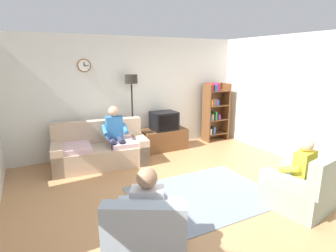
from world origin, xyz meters
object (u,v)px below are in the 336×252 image
object	(u,v)px
armchair_near_bookshelf	(301,190)
person_on_couch	(115,132)
couch	(100,150)
person_in_left_armchair	(149,209)
tv	(164,121)
armchair_near_window	(148,239)
person_in_right_armchair	(297,168)
floor_lamp	(132,92)
bookshelf	(214,111)
tv_stand	(164,139)

from	to	relation	value
armchair_near_bookshelf	person_on_couch	size ratio (longest dim) A/B	0.81
couch	armchair_near_bookshelf	distance (m)	3.82
armchair_near_bookshelf	person_in_left_armchair	xyz separation A→B (m)	(-2.43, 0.08, 0.32)
couch	tv	distance (m)	1.72
armchair_near_window	person_in_right_armchair	xyz separation A→B (m)	(2.46, 0.09, 0.32)
floor_lamp	armchair_near_window	bearing A→B (deg)	-107.71
bookshelf	person_in_left_armchair	world-z (taller)	bookshelf
tv	bookshelf	xyz separation A→B (m)	(1.56, 0.09, 0.09)
tv_stand	tv	bearing A→B (deg)	-90.00
couch	armchair_near_bookshelf	size ratio (longest dim) A/B	1.97
tv_stand	person_on_couch	xyz separation A→B (m)	(-1.33, -0.41, 0.44)
tv_stand	bookshelf	distance (m)	1.67
armchair_near_bookshelf	armchair_near_window	bearing A→B (deg)	179.97
floor_lamp	armchair_near_bookshelf	world-z (taller)	floor_lamp
bookshelf	armchair_near_window	world-z (taller)	bookshelf
armchair_near_bookshelf	person_on_couch	xyz separation A→B (m)	(-1.93, 2.98, 0.41)
couch	person_in_left_armchair	xyz separation A→B (m)	(-0.19, -3.01, 0.29)
tv	person_on_couch	distance (m)	1.39
couch	armchair_near_window	world-z (taller)	same
tv_stand	armchair_near_bookshelf	bearing A→B (deg)	-79.98
tv	armchair_near_window	bearing A→B (deg)	-119.14
couch	armchair_near_window	xyz separation A→B (m)	(-0.23, -3.09, -0.02)
tv	armchair_near_window	distance (m)	3.88
tv	bookshelf	bearing A→B (deg)	3.45
floor_lamp	armchair_near_window	distance (m)	3.84
armchair_near_bookshelf	person_on_couch	bearing A→B (deg)	122.94
person_in_right_armchair	bookshelf	bearing A→B (deg)	73.79
tv_stand	floor_lamp	world-z (taller)	floor_lamp
tv	floor_lamp	world-z (taller)	floor_lamp
tv	bookshelf	size ratio (longest dim) A/B	0.38
tv	person_in_left_armchair	distance (m)	3.76
couch	floor_lamp	distance (m)	1.49
floor_lamp	armchair_near_bookshelf	distance (m)	3.92
floor_lamp	person_in_left_armchair	size ratio (longest dim) A/B	1.65
couch	armchair_near_window	size ratio (longest dim) A/B	1.71
bookshelf	person_on_couch	bearing A→B (deg)	-170.63
couch	tv	xyz separation A→B (m)	(1.64, 0.27, 0.42)
tv_stand	armchair_near_window	size ratio (longest dim) A/B	0.95
tv_stand	armchair_near_bookshelf	xyz separation A→B (m)	(0.60, -3.39, 0.04)
tv	couch	bearing A→B (deg)	-170.53
tv	person_in_right_armchair	xyz separation A→B (m)	(0.58, -3.28, -0.12)
tv_stand	bookshelf	world-z (taller)	bookshelf
armchair_near_window	armchair_near_bookshelf	xyz separation A→B (m)	(2.47, -0.00, 0.00)
floor_lamp	person_in_right_armchair	xyz separation A→B (m)	(1.34, -3.40, -0.85)
tv_stand	person_on_couch	world-z (taller)	person_on_couch
person_in_left_armchair	person_in_right_armchair	world-z (taller)	same
person_on_couch	person_in_left_armchair	bearing A→B (deg)	-99.76
armchair_near_bookshelf	person_in_right_armchair	bearing A→B (deg)	100.02
person_in_left_armchair	armchair_near_bookshelf	bearing A→B (deg)	-1.87
couch	person_in_right_armchair	distance (m)	3.75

